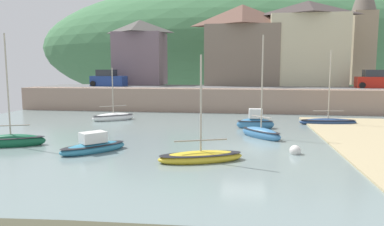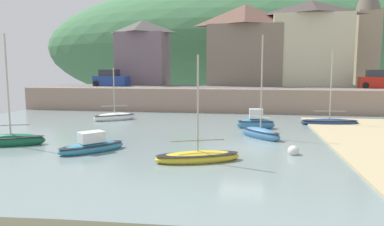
{
  "view_description": "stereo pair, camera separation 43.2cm",
  "coord_description": "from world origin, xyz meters",
  "px_view_note": "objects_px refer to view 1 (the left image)",
  "views": [
    {
      "loc": [
        -0.15,
        -20.01,
        4.48
      ],
      "look_at": [
        -3.72,
        5.25,
        1.29
      ],
      "focal_mm": 33.34,
      "sensor_mm": 36.0,
      "label": 1
    },
    {
      "loc": [
        0.28,
        -19.95,
        4.48
      ],
      "look_at": [
        -3.72,
        5.25,
        1.29
      ],
      "focal_mm": 33.34,
      "sensor_mm": 36.0,
      "label": 2
    }
  ],
  "objects_px": {
    "waterfront_building_right": "(307,43)",
    "dinghy_open_wooden": "(255,123)",
    "motorboat_with_cabin": "(11,141)",
    "waterfront_building_left": "(140,52)",
    "sailboat_blue_trim": "(113,117)",
    "fishing_boat_green": "(261,133)",
    "mooring_buoy": "(295,151)",
    "rowboat_small_beached": "(328,121)",
    "parked_car_by_wall": "(376,80)",
    "waterfront_building_centre": "(242,45)",
    "sailboat_far_left": "(93,146)",
    "church_with_spire": "(363,26)",
    "parked_car_near_slipway": "(108,79)",
    "sailboat_tall_mast": "(201,157)"
  },
  "relations": [
    {
      "from": "sailboat_blue_trim",
      "to": "motorboat_with_cabin",
      "type": "bearing_deg",
      "value": -137.36
    },
    {
      "from": "motorboat_with_cabin",
      "to": "fishing_boat_green",
      "type": "bearing_deg",
      "value": -3.85
    },
    {
      "from": "waterfront_building_centre",
      "to": "sailboat_tall_mast",
      "type": "height_order",
      "value": "waterfront_building_centre"
    },
    {
      "from": "waterfront_building_centre",
      "to": "parked_car_near_slipway",
      "type": "height_order",
      "value": "waterfront_building_centre"
    },
    {
      "from": "motorboat_with_cabin",
      "to": "parked_car_by_wall",
      "type": "xyz_separation_m",
      "value": [
        27.42,
        22.1,
        2.89
      ]
    },
    {
      "from": "sailboat_far_left",
      "to": "parked_car_near_slipway",
      "type": "relative_size",
      "value": 0.84
    },
    {
      "from": "church_with_spire",
      "to": "mooring_buoy",
      "type": "xyz_separation_m",
      "value": [
        -12.35,
        -30.27,
        -9.74
      ]
    },
    {
      "from": "church_with_spire",
      "to": "sailboat_blue_trim",
      "type": "distance_m",
      "value": 34.24
    },
    {
      "from": "motorboat_with_cabin",
      "to": "dinghy_open_wooden",
      "type": "distance_m",
      "value": 16.58
    },
    {
      "from": "fishing_boat_green",
      "to": "sailboat_blue_trim",
      "type": "xyz_separation_m",
      "value": [
        -12.34,
        6.19,
        -0.04
      ]
    },
    {
      "from": "sailboat_far_left",
      "to": "motorboat_with_cabin",
      "type": "relative_size",
      "value": 0.53
    },
    {
      "from": "waterfront_building_left",
      "to": "dinghy_open_wooden",
      "type": "relative_size",
      "value": 2.87
    },
    {
      "from": "waterfront_building_right",
      "to": "parked_car_by_wall",
      "type": "height_order",
      "value": "waterfront_building_right"
    },
    {
      "from": "church_with_spire",
      "to": "parked_car_near_slipway",
      "type": "xyz_separation_m",
      "value": [
        -30.99,
        -8.5,
        -6.71
      ]
    },
    {
      "from": "waterfront_building_centre",
      "to": "parked_car_by_wall",
      "type": "bearing_deg",
      "value": -17.44
    },
    {
      "from": "waterfront_building_left",
      "to": "waterfront_building_centre",
      "type": "distance_m",
      "value": 13.03
    },
    {
      "from": "waterfront_building_right",
      "to": "dinghy_open_wooden",
      "type": "bearing_deg",
      "value": -110.01
    },
    {
      "from": "church_with_spire",
      "to": "mooring_buoy",
      "type": "height_order",
      "value": "church_with_spire"
    },
    {
      "from": "parked_car_near_slipway",
      "to": "mooring_buoy",
      "type": "xyz_separation_m",
      "value": [
        18.64,
        -21.77,
        -3.03
      ]
    },
    {
      "from": "waterfront_building_left",
      "to": "sailboat_blue_trim",
      "type": "xyz_separation_m",
      "value": [
        2.07,
        -15.75,
        -6.32
      ]
    },
    {
      "from": "fishing_boat_green",
      "to": "mooring_buoy",
      "type": "relative_size",
      "value": 11.39
    },
    {
      "from": "waterfront_building_centre",
      "to": "fishing_boat_green",
      "type": "relative_size",
      "value": 1.45
    },
    {
      "from": "fishing_boat_green",
      "to": "sailboat_tall_mast",
      "type": "distance_m",
      "value": 7.24
    },
    {
      "from": "dinghy_open_wooden",
      "to": "waterfront_building_right",
      "type": "bearing_deg",
      "value": 66.14
    },
    {
      "from": "sailboat_far_left",
      "to": "sailboat_blue_trim",
      "type": "xyz_separation_m",
      "value": [
        -3.17,
        11.54,
        -0.03
      ]
    },
    {
      "from": "church_with_spire",
      "to": "dinghy_open_wooden",
      "type": "xyz_separation_m",
      "value": [
        -14.14,
        -22.16,
        -9.51
      ]
    },
    {
      "from": "dinghy_open_wooden",
      "to": "mooring_buoy",
      "type": "height_order",
      "value": "dinghy_open_wooden"
    },
    {
      "from": "waterfront_building_centre",
      "to": "sailboat_blue_trim",
      "type": "relative_size",
      "value": 2.08
    },
    {
      "from": "church_with_spire",
      "to": "dinghy_open_wooden",
      "type": "relative_size",
      "value": 5.07
    },
    {
      "from": "waterfront_building_left",
      "to": "sailboat_blue_trim",
      "type": "relative_size",
      "value": 1.74
    },
    {
      "from": "sailboat_blue_trim",
      "to": "mooring_buoy",
      "type": "height_order",
      "value": "sailboat_blue_trim"
    },
    {
      "from": "rowboat_small_beached",
      "to": "parked_car_by_wall",
      "type": "bearing_deg",
      "value": 50.18
    },
    {
      "from": "sailboat_blue_trim",
      "to": "dinghy_open_wooden",
      "type": "relative_size",
      "value": 1.65
    },
    {
      "from": "parked_car_near_slipway",
      "to": "mooring_buoy",
      "type": "bearing_deg",
      "value": -44.74
    },
    {
      "from": "fishing_boat_green",
      "to": "parked_car_near_slipway",
      "type": "height_order",
      "value": "fishing_boat_green"
    },
    {
      "from": "rowboat_small_beached",
      "to": "parked_car_near_slipway",
      "type": "distance_m",
      "value": 25.4
    },
    {
      "from": "church_with_spire",
      "to": "sailboat_tall_mast",
      "type": "xyz_separation_m",
      "value": [
        -17.11,
        -32.43,
        -9.68
      ]
    },
    {
      "from": "fishing_boat_green",
      "to": "sailboat_far_left",
      "type": "relative_size",
      "value": 1.91
    },
    {
      "from": "parked_car_by_wall",
      "to": "dinghy_open_wooden",
      "type": "bearing_deg",
      "value": -131.5
    },
    {
      "from": "waterfront_building_right",
      "to": "motorboat_with_cabin",
      "type": "xyz_separation_m",
      "value": [
        -20.88,
        -26.6,
        -7.2
      ]
    },
    {
      "from": "waterfront_building_left",
      "to": "church_with_spire",
      "type": "relative_size",
      "value": 0.57
    },
    {
      "from": "fishing_boat_green",
      "to": "rowboat_small_beached",
      "type": "xyz_separation_m",
      "value": [
        5.66,
        6.5,
        -0.09
      ]
    },
    {
      "from": "motorboat_with_cabin",
      "to": "mooring_buoy",
      "type": "height_order",
      "value": "motorboat_with_cabin"
    },
    {
      "from": "mooring_buoy",
      "to": "sailboat_far_left",
      "type": "bearing_deg",
      "value": -174.52
    },
    {
      "from": "waterfront_building_right",
      "to": "fishing_boat_green",
      "type": "xyz_separation_m",
      "value": [
        -6.38,
        -21.94,
        -7.2
      ]
    },
    {
      "from": "waterfront_building_centre",
      "to": "motorboat_with_cabin",
      "type": "distance_m",
      "value": 30.48
    },
    {
      "from": "waterfront_building_right",
      "to": "parked_car_by_wall",
      "type": "xyz_separation_m",
      "value": [
        6.54,
        -4.5,
        -4.32
      ]
    },
    {
      "from": "sailboat_blue_trim",
      "to": "sailboat_far_left",
      "type": "bearing_deg",
      "value": -110.74
    },
    {
      "from": "sailboat_far_left",
      "to": "sailboat_blue_trim",
      "type": "distance_m",
      "value": 11.97
    },
    {
      "from": "waterfront_building_right",
      "to": "parked_car_near_slipway",
      "type": "xyz_separation_m",
      "value": [
        -23.46,
        -4.5,
        -4.32
      ]
    }
  ]
}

